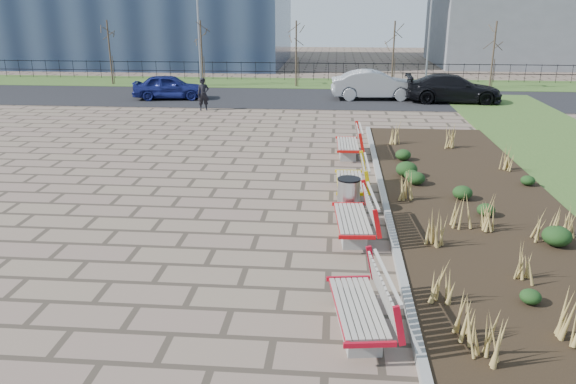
# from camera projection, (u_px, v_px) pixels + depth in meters

# --- Properties ---
(ground) EXTENTS (120.00, 120.00, 0.00)m
(ground) POSITION_uv_depth(u_px,v_px,m) (196.00, 285.00, 10.65)
(ground) COLOR #6E5D4B
(ground) RESTS_ON ground
(planting_bed) EXTENTS (4.50, 18.00, 0.10)m
(planting_bed) POSITION_uv_depth(u_px,v_px,m) (473.00, 203.00, 14.85)
(planting_bed) COLOR black
(planting_bed) RESTS_ON ground
(planting_curb) EXTENTS (0.16, 18.00, 0.15)m
(planting_curb) POSITION_uv_depth(u_px,v_px,m) (384.00, 200.00, 15.03)
(planting_curb) COLOR gray
(planting_curb) RESTS_ON ground
(grass_verge_far) EXTENTS (80.00, 5.00, 0.04)m
(grass_verge_far) POSITION_uv_depth(u_px,v_px,m) (298.00, 83.00, 37.07)
(grass_verge_far) COLOR #33511E
(grass_verge_far) RESTS_ON ground
(road) EXTENTS (80.00, 7.00, 0.02)m
(road) POSITION_uv_depth(u_px,v_px,m) (290.00, 98.00, 31.41)
(road) COLOR black
(road) RESTS_ON ground
(bench_a) EXTENTS (1.18, 2.20, 1.00)m
(bench_a) POSITION_uv_depth(u_px,v_px,m) (358.00, 304.00, 9.02)
(bench_a) COLOR #B20B1F
(bench_a) RESTS_ON ground
(bench_b) EXTENTS (1.06, 2.16, 1.00)m
(bench_b) POSITION_uv_depth(u_px,v_px,m) (352.00, 216.00, 12.71)
(bench_b) COLOR red
(bench_b) RESTS_ON ground
(bench_c) EXTENTS (0.94, 2.12, 1.00)m
(bench_c) POSITION_uv_depth(u_px,v_px,m) (350.00, 179.00, 15.36)
(bench_c) COLOR #E0BC0B
(bench_c) RESTS_ON ground
(bench_d) EXTENTS (0.95, 2.12, 1.00)m
(bench_d) POSITION_uv_depth(u_px,v_px,m) (348.00, 142.00, 19.44)
(bench_d) COLOR red
(bench_d) RESTS_ON ground
(litter_bin) EXTENTS (0.56, 0.56, 0.94)m
(litter_bin) POSITION_uv_depth(u_px,v_px,m) (348.00, 197.00, 14.05)
(litter_bin) COLOR #B2B2B7
(litter_bin) RESTS_ON ground
(pedestrian) EXTENTS (0.67, 0.55, 1.59)m
(pedestrian) POSITION_uv_depth(u_px,v_px,m) (203.00, 94.00, 27.65)
(pedestrian) COLOR black
(pedestrian) RESTS_ON ground
(car_blue) EXTENTS (4.10, 2.09, 1.34)m
(car_blue) POSITION_uv_depth(u_px,v_px,m) (169.00, 87.00, 30.84)
(car_blue) COLOR navy
(car_blue) RESTS_ON road
(car_silver) EXTENTS (4.82, 1.96, 1.55)m
(car_silver) POSITION_uv_depth(u_px,v_px,m) (375.00, 85.00, 30.76)
(car_silver) COLOR #96989D
(car_silver) RESTS_ON road
(car_black) EXTENTS (5.09, 2.24, 1.46)m
(car_black) POSITION_uv_depth(u_px,v_px,m) (453.00, 89.00, 29.80)
(car_black) COLOR black
(car_black) RESTS_ON road
(tree_a) EXTENTS (1.40, 1.40, 4.00)m
(tree_a) POSITION_uv_depth(u_px,v_px,m) (110.00, 52.00, 35.97)
(tree_a) COLOR #4C3D2D
(tree_a) RESTS_ON grass_verge_far
(tree_b) EXTENTS (1.40, 1.40, 4.00)m
(tree_b) POSITION_uv_depth(u_px,v_px,m) (202.00, 53.00, 35.49)
(tree_b) COLOR #4C3D2D
(tree_b) RESTS_ON grass_verge_far
(tree_c) EXTENTS (1.40, 1.40, 4.00)m
(tree_c) POSITION_uv_depth(u_px,v_px,m) (296.00, 54.00, 35.01)
(tree_c) COLOR #4C3D2D
(tree_c) RESTS_ON grass_verge_far
(tree_d) EXTENTS (1.40, 1.40, 4.00)m
(tree_d) POSITION_uv_depth(u_px,v_px,m) (393.00, 55.00, 34.52)
(tree_d) COLOR #4C3D2D
(tree_d) RESTS_ON grass_verge_far
(tree_e) EXTENTS (1.40, 1.40, 4.00)m
(tree_e) POSITION_uv_depth(u_px,v_px,m) (493.00, 55.00, 34.04)
(tree_e) COLOR #4C3D2D
(tree_e) RESTS_ON grass_verge_far
(lamp_west) EXTENTS (0.24, 0.60, 6.00)m
(lamp_west) POSITION_uv_depth(u_px,v_px,m) (199.00, 37.00, 34.70)
(lamp_west) COLOR gray
(lamp_west) RESTS_ON grass_verge_far
(lamp_east) EXTENTS (0.24, 0.60, 6.00)m
(lamp_east) POSITION_uv_depth(u_px,v_px,m) (429.00, 38.00, 33.57)
(lamp_east) COLOR gray
(lamp_east) RESTS_ON grass_verge_far
(railing_fence) EXTENTS (44.00, 0.10, 1.20)m
(railing_fence) POSITION_uv_depth(u_px,v_px,m) (299.00, 71.00, 38.29)
(railing_fence) COLOR black
(railing_fence) RESTS_ON grass_verge_far
(building_grey) EXTENTS (18.00, 12.00, 10.00)m
(building_grey) POSITION_uv_depth(u_px,v_px,m) (547.00, 3.00, 47.07)
(building_grey) COLOR slate
(building_grey) RESTS_ON ground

